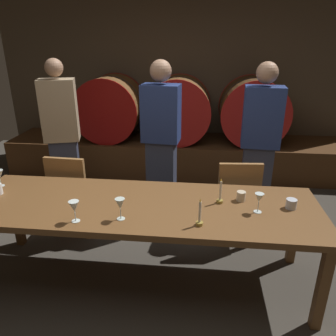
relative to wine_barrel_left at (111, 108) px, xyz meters
name	(u,v)px	position (x,y,z in m)	size (l,w,h in m)	color
ground_plane	(159,275)	(1.03, -2.43, -0.97)	(7.34, 7.34, 0.00)	#3F3A33
back_wall	(183,77)	(1.03, 0.55, 0.40)	(5.65, 0.24, 2.73)	brown
barrel_shelf	(179,155)	(1.03, 0.00, -0.71)	(5.08, 0.90, 0.51)	#4C2D16
wine_barrel_left	(111,108)	(0.00, 0.00, 0.00)	(0.93, 0.78, 0.93)	brown
wine_barrel_center	(179,109)	(1.01, 0.00, 0.00)	(0.93, 0.78, 0.93)	brown
wine_barrel_right	(252,111)	(2.07, 0.00, 0.00)	(0.93, 0.78, 0.93)	#513319
dining_table	(141,210)	(0.90, -2.47, -0.30)	(2.79, 0.87, 0.73)	brown
chair_left	(72,190)	(0.06, -1.83, -0.48)	(0.42, 0.42, 0.88)	olive
chair_right	(236,197)	(1.72, -1.80, -0.48)	(0.43, 0.43, 0.88)	olive
guest_left	(62,136)	(-0.22, -1.28, -0.07)	(0.43, 0.33, 1.74)	#33384C
guest_center	(161,144)	(0.94, -1.46, -0.07)	(0.40, 0.28, 1.75)	#33384C
guest_right	(259,147)	(1.95, -1.44, -0.08)	(0.40, 0.27, 1.74)	#33384C
candle_left	(200,218)	(1.37, -2.74, -0.18)	(0.05, 0.05, 0.21)	olive
candle_right	(220,196)	(1.52, -2.39, -0.18)	(0.05, 0.05, 0.21)	olive
wine_glass_center_left	(74,207)	(0.49, -2.78, -0.13)	(0.07, 0.07, 0.16)	silver
wine_glass_center_right	(120,204)	(0.80, -2.72, -0.12)	(0.07, 0.07, 0.16)	silver
wine_glass_far_right	(259,199)	(1.80, -2.51, -0.13)	(0.07, 0.07, 0.15)	silver
cup_center	(241,196)	(1.69, -2.34, -0.20)	(0.07, 0.07, 0.08)	beige
cup_right	(291,204)	(2.06, -2.42, -0.20)	(0.08, 0.08, 0.08)	silver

